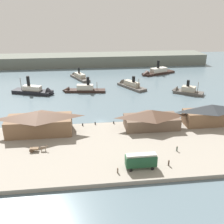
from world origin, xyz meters
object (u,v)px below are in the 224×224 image
(pedestrian_standing_center, at_px, (177,149))
(mooring_post_center_east, at_px, (83,124))
(mooring_post_center_west, at_px, (95,123))
(ferry_shed_customs_shed, at_px, (152,119))
(pedestrian_near_east_shed, at_px, (118,170))
(ferry_moored_west, at_px, (78,76))
(horse_cart, at_px, (38,148))
(ferry_outer_harbor, at_px, (80,89))
(mooring_post_east, at_px, (114,122))
(ferry_mid_harbor, at_px, (155,72))
(ferry_departing_north, at_px, (129,85))
(ferry_approaching_west, at_px, (185,91))
(street_tram, at_px, (141,160))
(ferry_shed_central_terminal, at_px, (211,114))
(ferry_shed_west_terminal, at_px, (39,122))
(ferry_near_quay, at_px, (37,91))
(pedestrian_at_waters_edge, at_px, (169,163))

(pedestrian_standing_center, distance_m, mooring_post_center_east, 35.37)
(mooring_post_center_west, bearing_deg, ferry_shed_customs_shed, -13.99)
(pedestrian_near_east_shed, relative_size, mooring_post_center_east, 1.78)
(ferry_moored_west, bearing_deg, horse_cart, -97.53)
(ferry_outer_harbor, bearing_deg, mooring_post_east, -74.98)
(mooring_post_east, height_order, ferry_mid_harbor, ferry_mid_harbor)
(mooring_post_center_east, bearing_deg, ferry_moored_west, 91.29)
(pedestrian_near_east_shed, relative_size, ferry_departing_north, 0.08)
(horse_cart, relative_size, pedestrian_near_east_shed, 3.42)
(mooring_post_center_east, distance_m, ferry_mid_harbor, 92.23)
(ferry_approaching_west, bearing_deg, street_tram, -120.25)
(ferry_shed_central_terminal, height_order, ferry_outer_harbor, ferry_shed_central_terminal)
(ferry_shed_west_terminal, bearing_deg, ferry_outer_harbor, 74.18)
(ferry_approaching_west, bearing_deg, pedestrian_near_east_shed, -123.71)
(mooring_post_center_west, distance_m, ferry_near_quay, 51.86)
(ferry_outer_harbor, bearing_deg, mooring_post_center_east, -89.34)
(pedestrian_at_waters_edge, height_order, mooring_post_east, pedestrian_at_waters_edge)
(mooring_post_center_west, distance_m, ferry_outer_harbor, 45.23)
(ferry_shed_west_terminal, height_order, pedestrian_near_east_shed, ferry_shed_west_terminal)
(ferry_near_quay, bearing_deg, ferry_mid_harbor, 25.06)
(street_tram, relative_size, ferry_approaching_west, 0.51)
(pedestrian_near_east_shed, relative_size, mooring_post_center_west, 1.78)
(ferry_shed_customs_shed, height_order, ferry_shed_central_terminal, ferry_shed_central_terminal)
(mooring_post_east, distance_m, mooring_post_center_east, 11.55)
(horse_cart, bearing_deg, ferry_outer_harbor, 78.11)
(ferry_shed_west_terminal, distance_m, street_tram, 38.83)
(ferry_shed_customs_shed, height_order, mooring_post_center_east, ferry_shed_customs_shed)
(mooring_post_center_east, bearing_deg, pedestrian_at_waters_edge, -51.44)
(ferry_shed_customs_shed, height_order, street_tram, ferry_shed_customs_shed)
(ferry_shed_customs_shed, xyz_separation_m, horse_cart, (-38.19, -12.25, -2.48))
(ferry_shed_customs_shed, bearing_deg, ferry_outer_harbor, 116.71)
(horse_cart, bearing_deg, ferry_shed_west_terminal, 94.43)
(ferry_shed_west_terminal, distance_m, ferry_moored_west, 79.07)
(ferry_shed_west_terminal, relative_size, ferry_shed_central_terminal, 1.12)
(pedestrian_near_east_shed, height_order, ferry_near_quay, ferry_near_quay)
(ferry_shed_customs_shed, height_order, ferry_near_quay, ferry_near_quay)
(ferry_shed_central_terminal, bearing_deg, mooring_post_center_west, 173.98)
(ferry_mid_harbor, bearing_deg, mooring_post_east, -115.79)
(ferry_near_quay, bearing_deg, pedestrian_near_east_shed, -67.31)
(mooring_post_center_west, xyz_separation_m, ferry_outer_harbor, (-5.17, 44.93, -0.30))
(ferry_shed_central_terminal, height_order, pedestrian_near_east_shed, ferry_shed_central_terminal)
(mooring_post_east, bearing_deg, street_tram, -83.11)
(ferry_departing_north, height_order, ferry_moored_west, ferry_moored_west)
(ferry_shed_central_terminal, xyz_separation_m, mooring_post_center_east, (-46.99, 3.98, -3.41))
(pedestrian_at_waters_edge, height_order, ferry_moored_west, ferry_moored_west)
(mooring_post_center_west, relative_size, ferry_departing_north, 0.04)
(ferry_shed_central_terminal, relative_size, ferry_moored_west, 0.94)
(pedestrian_near_east_shed, xyz_separation_m, pedestrian_at_waters_edge, (14.33, 1.72, 0.09))
(ferry_shed_customs_shed, relative_size, pedestrian_near_east_shed, 12.17)
(ferry_departing_north, bearing_deg, pedestrian_standing_center, -88.82)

